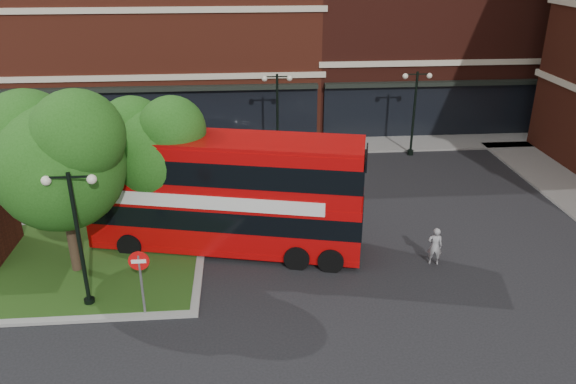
{
  "coord_description": "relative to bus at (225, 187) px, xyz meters",
  "views": [
    {
      "loc": [
        0.03,
        -16.63,
        11.48
      ],
      "look_at": [
        1.82,
        4.95,
        2.0
      ],
      "focal_mm": 35.0,
      "sensor_mm": 36.0,
      "label": 1
    }
  ],
  "objects": [
    {
      "name": "tree_island_west",
      "position": [
        -5.82,
        -1.42,
        2.05
      ],
      "size": [
        5.4,
        4.71,
        7.21
      ],
      "color": "#2D2116",
      "rests_on": "ground"
    },
    {
      "name": "no_entry_sign",
      "position": [
        -2.72,
        -4.5,
        -0.99
      ],
      "size": [
        0.68,
        0.09,
        2.47
      ],
      "rotation": [
        0.0,
        0.0,
        0.0
      ],
      "color": "slate",
      "rests_on": "ground"
    },
    {
      "name": "terrace_far_left",
      "position": [
        -7.22,
        20.0,
        4.25
      ],
      "size": [
        26.0,
        12.0,
        14.0
      ],
      "primitive_type": "cube",
      "color": "maroon",
      "rests_on": "ground"
    },
    {
      "name": "lamp_island",
      "position": [
        -4.72,
        -3.8,
        0.08
      ],
      "size": [
        1.72,
        0.36,
        5.0
      ],
      "color": "black",
      "rests_on": "ground"
    },
    {
      "name": "lamp_far_left",
      "position": [
        2.78,
        10.5,
        0.08
      ],
      "size": [
        1.72,
        0.36,
        5.0
      ],
      "color": "black",
      "rests_on": "ground"
    },
    {
      "name": "car_silver",
      "position": [
        -0.75,
        12.0,
        -2.04
      ],
      "size": [
        4.29,
        2.04,
        1.42
      ],
      "primitive_type": "imported",
      "rotation": [
        0.0,
        0.0,
        1.48
      ],
      "color": "#B8BCC0",
      "rests_on": "ground"
    },
    {
      "name": "pavement_far",
      "position": [
        0.78,
        12.5,
        -2.69
      ],
      "size": [
        44.0,
        3.0,
        0.12
      ],
      "primitive_type": "cube",
      "color": "slate",
      "rests_on": "ground"
    },
    {
      "name": "ground",
      "position": [
        0.78,
        -4.0,
        -2.75
      ],
      "size": [
        120.0,
        120.0,
        0.0
      ],
      "primitive_type": "plane",
      "color": "black",
      "rests_on": "ground"
    },
    {
      "name": "car_white",
      "position": [
        4.99,
        10.5,
        -2.11
      ],
      "size": [
        3.91,
        1.51,
        1.27
      ],
      "primitive_type": "imported",
      "rotation": [
        0.0,
        0.0,
        1.61
      ],
      "color": "silver",
      "rests_on": "ground"
    },
    {
      "name": "woman",
      "position": [
        8.1,
        -2.0,
        -1.96
      ],
      "size": [
        0.64,
        0.5,
        1.57
      ],
      "primitive_type": "imported",
      "rotation": [
        0.0,
        0.0,
        2.91
      ],
      "color": "gray",
      "rests_on": "ground"
    },
    {
      "name": "bus",
      "position": [
        0.0,
        0.0,
        0.0
      ],
      "size": [
        11.24,
        4.94,
        4.18
      ],
      "rotation": [
        0.0,
        0.0,
        -0.23
      ],
      "color": "#AF0707",
      "rests_on": "ground"
    },
    {
      "name": "traffic_island",
      "position": [
        -7.22,
        -1.0,
        -2.68
      ],
      "size": [
        12.6,
        7.6,
        0.15
      ],
      "color": "gray",
      "rests_on": "ground"
    },
    {
      "name": "terrace_far_right",
      "position": [
        14.78,
        20.0,
        5.25
      ],
      "size": [
        18.0,
        12.0,
        16.0
      ],
      "primitive_type": "cube",
      "color": "#471911",
      "rests_on": "ground"
    },
    {
      "name": "tree_island_east",
      "position": [
        -2.8,
        1.06,
        1.5
      ],
      "size": [
        4.46,
        3.9,
        6.29
      ],
      "color": "#2D2116",
      "rests_on": "ground"
    },
    {
      "name": "lamp_far_right",
      "position": [
        10.78,
        10.5,
        0.08
      ],
      "size": [
        1.72,
        0.36,
        5.0
      ],
      "color": "black",
      "rests_on": "ground"
    }
  ]
}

